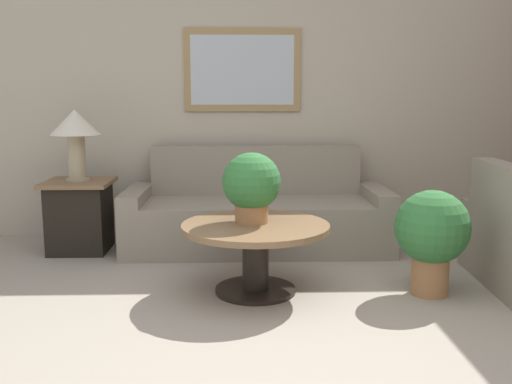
{
  "coord_description": "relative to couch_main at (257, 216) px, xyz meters",
  "views": [
    {
      "loc": [
        -0.3,
        -2.57,
        1.31
      ],
      "look_at": [
        -0.16,
        1.78,
        0.58
      ],
      "focal_mm": 40.0,
      "sensor_mm": 36.0,
      "label": 1
    }
  ],
  "objects": [
    {
      "name": "couch_main",
      "position": [
        0.0,
        0.0,
        0.0
      ],
      "size": [
        2.25,
        0.86,
        0.86
      ],
      "color": "gray",
      "rests_on": "ground_plane"
    },
    {
      "name": "potted_plant_on_table",
      "position": [
        -0.07,
        -1.14,
        0.45
      ],
      "size": [
        0.39,
        0.39,
        0.47
      ],
      "color": "#9E6B42",
      "rests_on": "coffee_table"
    },
    {
      "name": "wall_back",
      "position": [
        0.13,
        0.52,
        1.03
      ],
      "size": [
        6.91,
        0.09,
        2.6
      ],
      "color": "#B2A893",
      "rests_on": "ground_plane"
    },
    {
      "name": "side_table",
      "position": [
        -1.51,
        -0.07,
        0.03
      ],
      "size": [
        0.55,
        0.55,
        0.61
      ],
      "color": "black",
      "rests_on": "ground_plane"
    },
    {
      "name": "table_lamp",
      "position": [
        -1.51,
        -0.07,
        0.76
      ],
      "size": [
        0.41,
        0.41,
        0.59
      ],
      "color": "tan",
      "rests_on": "side_table"
    },
    {
      "name": "ground_plane",
      "position": [
        0.13,
        -2.29,
        -0.28
      ],
      "size": [
        20.0,
        20.0,
        0.0
      ],
      "primitive_type": "plane",
      "color": "gray"
    },
    {
      "name": "potted_plant_floor",
      "position": [
        1.11,
        -1.25,
        0.14
      ],
      "size": [
        0.49,
        0.49,
        0.7
      ],
      "color": "#9E6B42",
      "rests_on": "ground_plane"
    },
    {
      "name": "coffee_table",
      "position": [
        -0.05,
        -1.17,
        0.06
      ],
      "size": [
        0.99,
        0.99,
        0.47
      ],
      "color": "black",
      "rests_on": "ground_plane"
    }
  ]
}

